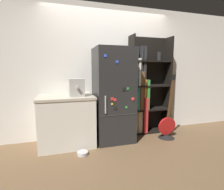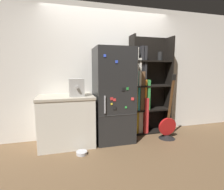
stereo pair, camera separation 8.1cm
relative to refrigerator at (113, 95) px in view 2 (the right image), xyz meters
name	(u,v)px [view 2 (the right image)]	position (x,y,z in m)	size (l,w,h in m)	color
ground_plane	(115,142)	(0.00, -0.13, -0.87)	(16.00, 16.00, 0.00)	brown
wall_back	(109,72)	(0.00, 0.35, 0.43)	(8.00, 0.05, 2.60)	silver
refrigerator	(113,95)	(0.00, 0.00, 0.00)	(0.70, 0.67, 1.74)	black
bookshelf	(144,91)	(0.73, 0.20, 0.03)	(0.87, 0.31, 2.02)	black
kitchen_counter	(67,120)	(-0.86, 0.00, -0.42)	(0.96, 0.66, 0.89)	beige
espresso_machine	(76,87)	(-0.68, -0.06, 0.17)	(0.25, 0.32, 0.30)	#A5A39E
guitar	(167,130)	(1.04, -0.24, -0.69)	(0.36, 0.32, 1.26)	black
pet_bowl	(82,153)	(-0.66, -0.46, -0.84)	(0.18, 0.18, 0.05)	#B7B7BC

